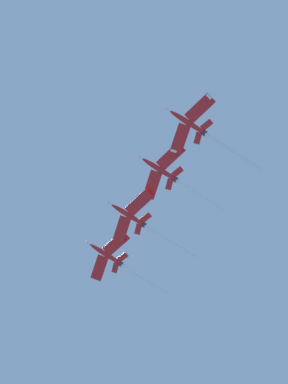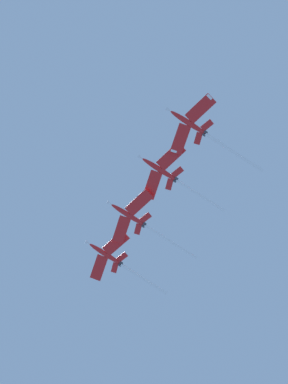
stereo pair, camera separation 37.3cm
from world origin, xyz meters
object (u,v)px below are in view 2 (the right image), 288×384
(jet_inner_left, at_px, (169,175))
(jet_inner_right, at_px, (117,261))
(jet_far_left, at_px, (203,132))
(jet_centre, at_px, (137,221))

(jet_inner_left, bearing_deg, jet_inner_right, -153.30)
(jet_inner_left, xyz_separation_m, jet_inner_right, (-29.95, -15.06, -0.10))
(jet_inner_right, bearing_deg, jet_far_left, 28.66)
(jet_far_left, xyz_separation_m, jet_inner_right, (-44.02, -24.06, 0.97))
(jet_inner_left, xyz_separation_m, jet_centre, (-14.74, -8.93, -1.33))
(jet_centre, xyz_separation_m, jet_inner_right, (-15.20, -6.13, 1.23))
(jet_inner_left, bearing_deg, jet_centre, -148.79)
(jet_inner_right, bearing_deg, jet_inner_left, 26.70)
(jet_inner_left, height_order, jet_inner_right, jet_inner_right)
(jet_far_left, relative_size, jet_inner_left, 1.08)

